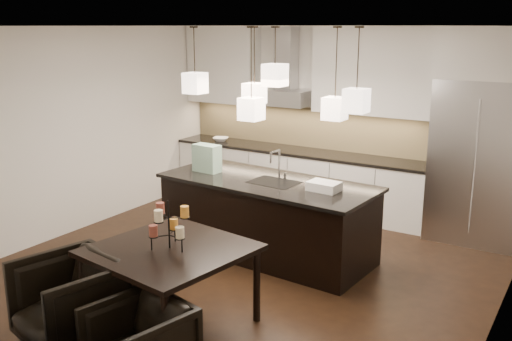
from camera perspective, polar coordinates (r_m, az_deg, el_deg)
The scene contains 36 objects.
floor at distance 6.92m, azimuth -0.88°, elevation -9.70°, with size 5.50×5.50×0.02m, color black.
ceiling at distance 6.33m, azimuth -0.98°, elevation 14.34°, with size 5.50×5.50×0.02m, color white.
wall_back at distance 8.89m, azimuth 8.74°, elevation 5.01°, with size 5.50×0.02×2.80m, color silver.
wall_front at distance 4.50m, azimuth -20.32°, elevation -4.80°, with size 5.50×0.02×2.80m, color silver.
wall_left at distance 8.28m, azimuth -17.28°, elevation 3.86°, with size 0.02×5.50×2.80m, color silver.
wall_right at distance 5.55m, azimuth 23.86°, elevation -1.61°, with size 0.02×5.50×2.80m, color silver.
refrigerator at distance 8.01m, azimuth 21.48°, elevation 0.80°, with size 1.20×0.72×2.15m, color #B7B7BA.
fridge_panel at distance 7.83m, azimuth 22.42°, elevation 10.82°, with size 1.26×0.72×0.65m, color silver.
lower_cabinets at distance 9.06m, azimuth 4.05°, elevation -0.90°, with size 4.21×0.62×0.88m, color silver.
countertop at distance 8.95m, azimuth 4.11°, elevation 1.95°, with size 4.21×0.66×0.04m, color black.
backsplash at distance 9.15m, azimuth 5.02°, elevation 4.33°, with size 4.21×0.02×0.63m, color tan.
upper_cab_left at distance 9.66m, azimuth -3.28°, elevation 10.50°, with size 1.25×0.35×1.25m, color silver.
upper_cab_right at distance 8.42m, azimuth 11.92°, elevation 9.69°, with size 1.86×0.35×1.25m, color silver.
hood_canopy at distance 9.00m, azimuth 2.64°, elevation 7.33°, with size 0.90×0.52×0.24m, color #B7B7BA.
hood_chimney at distance 9.04m, azimuth 3.03°, elevation 11.18°, with size 0.30×0.28×0.96m, color #B7B7BA.
fruit_bowl at distance 9.63m, azimuth -3.56°, elevation 3.14°, with size 0.26×0.26×0.06m, color silver.
island_body at distance 7.14m, azimuth 1.13°, elevation -4.89°, with size 2.61×1.05×0.92m, color black.
island_top at distance 7.00m, azimuth 1.14°, elevation -1.17°, with size 2.70×1.13×0.04m, color black.
faucet at distance 6.97m, azimuth 2.35°, elevation 0.63°, with size 0.10×0.25×0.40m, color silver, non-canonical shape.
tote_bag at distance 7.41m, azimuth -4.94°, elevation 1.24°, with size 0.36×0.19×0.36m, color #1B6145.
food_container at distance 6.59m, azimuth 6.83°, elevation -1.58°, with size 0.36×0.25×0.10m, color silver.
dining_table at distance 5.59m, azimuth -8.46°, elevation -11.40°, with size 1.31×1.31×0.79m, color black, non-canonical shape.
candelabra at distance 5.35m, azimuth -8.71°, elevation -5.34°, with size 0.38×0.38×0.46m, color black, non-canonical shape.
candle_a at distance 5.26m, azimuth -7.61°, elevation -6.16°, with size 0.08×0.08×0.11m, color beige.
candle_b at distance 5.50m, azimuth -8.22°, elevation -5.28°, with size 0.08×0.08×0.11m, color orange.
candle_c at distance 5.34m, azimuth -10.23°, elevation -5.95°, with size 0.08×0.08×0.11m, color brown.
candle_d at distance 5.29m, azimuth -7.15°, elevation -4.10°, with size 0.08×0.08×0.11m, color orange.
candle_e at distance 5.42m, azimuth -9.55°, elevation -3.73°, with size 0.08×0.08×0.11m, color brown.
candle_f at distance 5.21m, azimuth -9.72°, elevation -4.48°, with size 0.08×0.08×0.11m, color beige.
armchair_left at distance 5.50m, azimuth -17.94°, elevation -12.37°, with size 0.86×0.88×0.80m, color black.
pendant_a at distance 7.27m, azimuth -6.11°, elevation 8.69°, with size 0.24×0.24×0.26m, color beige.
pendant_b at distance 7.33m, azimuth -0.16°, elevation 7.72°, with size 0.24×0.24×0.26m, color beige.
pendant_c at distance 6.75m, azimuth 1.91°, elevation 9.52°, with size 0.24×0.24×0.26m, color beige.
pendant_d at distance 6.62m, azimuth 7.88°, elevation 6.16°, with size 0.24×0.24×0.26m, color beige.
pendant_e at distance 6.29m, azimuth 10.00°, elevation 6.89°, with size 0.24×0.24×0.26m, color beige.
pendant_f at distance 6.60m, azimuth -0.47°, elevation 6.18°, with size 0.24×0.24×0.26m, color beige.
Camera 1 is at (3.42, -5.33, 2.80)m, focal length 40.00 mm.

